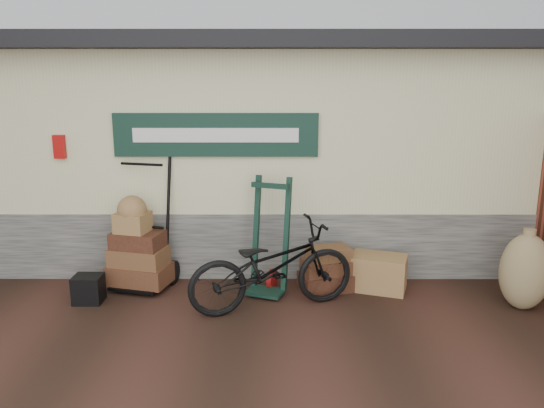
# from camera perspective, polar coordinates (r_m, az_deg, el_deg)

# --- Properties ---
(ground) EXTENTS (80.00, 80.00, 0.00)m
(ground) POSITION_cam_1_polar(r_m,az_deg,el_deg) (6.36, -3.81, -11.27)
(ground) COLOR black
(ground) RESTS_ON ground
(station_building) EXTENTS (14.40, 4.10, 3.20)m
(station_building) POSITION_cam_1_polar(r_m,az_deg,el_deg) (8.58, -2.79, 6.41)
(station_building) COLOR #4C4C47
(station_building) RESTS_ON ground
(porter_trolley) EXTENTS (1.05, 0.89, 1.82)m
(porter_trolley) POSITION_cam_1_polar(r_m,az_deg,el_deg) (7.02, -13.55, -1.34)
(porter_trolley) COLOR black
(porter_trolley) RESTS_ON ground
(green_barrow) EXTENTS (0.66, 0.61, 1.47)m
(green_barrow) POSITION_cam_1_polar(r_m,az_deg,el_deg) (6.61, -0.25, -3.48)
(green_barrow) COLOR #112D22
(green_barrow) RESTS_ON ground
(suitcase_stack) EXTENTS (0.74, 0.57, 0.58)m
(suitcase_stack) POSITION_cam_1_polar(r_m,az_deg,el_deg) (6.84, 5.86, -6.91)
(suitcase_stack) COLOR #3A1A12
(suitcase_stack) RESTS_ON ground
(wicker_hamper) EXTENTS (0.80, 0.65, 0.45)m
(wicker_hamper) POSITION_cam_1_polar(r_m,az_deg,el_deg) (6.98, 11.36, -7.24)
(wicker_hamper) COLOR olive
(wicker_hamper) RESTS_ON ground
(black_trunk) EXTENTS (0.34, 0.29, 0.34)m
(black_trunk) POSITION_cam_1_polar(r_m,az_deg,el_deg) (6.86, -19.14, -8.62)
(black_trunk) COLOR black
(black_trunk) RESTS_ON ground
(bicycle) EXTENTS (1.29, 2.11, 1.16)m
(bicycle) POSITION_cam_1_polar(r_m,az_deg,el_deg) (6.17, 0.02, -6.24)
(bicycle) COLOR black
(bicycle) RESTS_ON ground
(burlap_sack_left) EXTENTS (0.70, 0.64, 0.92)m
(burlap_sack_left) POSITION_cam_1_polar(r_m,az_deg,el_deg) (6.87, 25.58, -6.59)
(burlap_sack_left) COLOR olive
(burlap_sack_left) RESTS_ON ground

